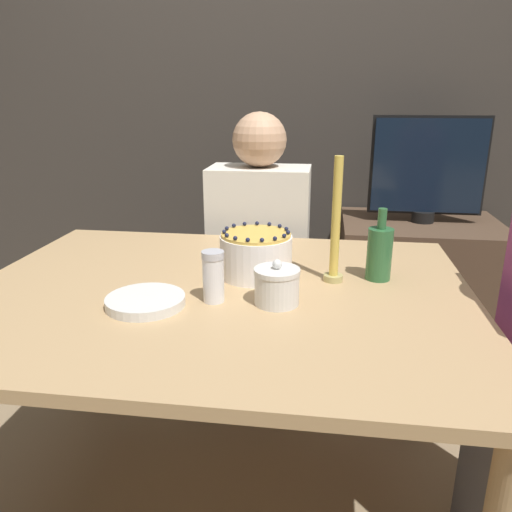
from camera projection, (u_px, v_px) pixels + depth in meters
The scene contains 12 objects.
ground_plane at pixel (224, 509), 1.58m from camera, with size 12.00×12.00×0.00m, color #8C7556.
wall_behind at pixel (274, 84), 2.50m from camera, with size 8.00×0.05×2.60m.
dining_table at pixel (219, 325), 1.38m from camera, with size 1.36×1.06×0.75m.
cake at pixel (256, 255), 1.42m from camera, with size 0.21×0.21×0.14m.
sugar_bowl at pixel (277, 286), 1.24m from camera, with size 0.11×0.11×0.12m.
sugar_shaker at pixel (213, 276), 1.25m from camera, with size 0.06×0.06×0.13m.
plate_stack at pixel (146, 301), 1.24m from camera, with size 0.20×0.20×0.02m.
candle at pixel (335, 230), 1.36m from camera, with size 0.05×0.05×0.35m.
bottle at pixel (379, 253), 1.40m from camera, with size 0.07×0.07×0.20m.
person_man_blue_shirt at pixel (259, 277), 2.10m from camera, with size 0.40×0.34×1.19m.
side_cabinet at pixel (415, 292), 2.39m from camera, with size 0.72×0.55×0.69m.
tv_monitor at pixel (428, 168), 2.21m from camera, with size 0.50×0.10×0.47m.
Camera 1 is at (0.28, -1.23, 1.25)m, focal length 35.00 mm.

